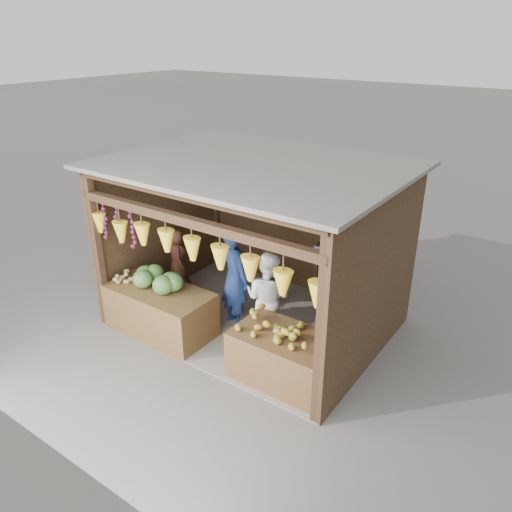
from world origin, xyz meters
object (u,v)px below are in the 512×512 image
Objects in this scene: counter_left at (161,310)px; vendor_seated at (177,255)px; woman_standing at (268,298)px; man_standing at (235,278)px; counter_right at (286,358)px.

vendor_seated reaches higher than counter_left.
man_standing is at bearing -13.06° from woman_standing.
counter_right is (2.27, 0.09, -0.01)m from counter_left.
vendor_seated is at bearing -14.13° from woman_standing.
man_standing is 1.76× the size of vendor_seated.
man_standing is 0.70m from woman_standing.
counter_left is 1.78× the size of vendor_seated.
counter_right is 0.96× the size of woman_standing.
vendor_seated is (-0.62, 1.07, 0.40)m from counter_left.
woman_standing is at bearing -149.32° from vendor_seated.
counter_left is 1.01× the size of man_standing.
counter_left reaches higher than counter_right.
counter_left is 1.75m from woman_standing.
counter_right is 0.85× the size of man_standing.
counter_left is 1.14× the size of woman_standing.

